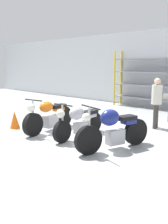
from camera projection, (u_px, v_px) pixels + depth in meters
name	position (u px, v px, depth m)	size (l,w,h in m)	color
ground_plane	(74.00, 139.00, 6.79)	(30.00, 30.00, 0.00)	#B2B7B7
shelving_rack	(162.00, 79.00, 11.02)	(4.59, 0.63, 2.67)	gold
motorcycle_orange	(49.00, 116.00, 7.54)	(0.66, 2.03, 1.05)	black
motorcycle_silver	(79.00, 120.00, 6.91)	(0.63, 1.97, 1.01)	black
motorcycle_blue	(113.00, 129.00, 5.88)	(0.87, 2.04, 1.10)	black
person_browsing	(157.00, 99.00, 7.83)	(0.40, 0.40, 1.59)	#38332D
traffic_cone	(15.00, 120.00, 7.92)	(0.32, 0.32, 0.55)	orange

